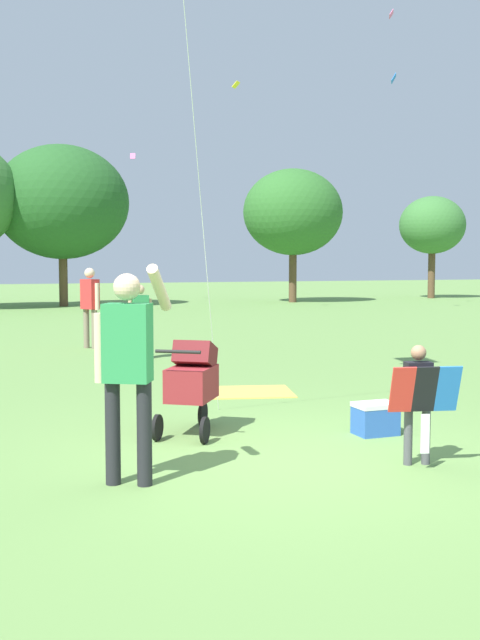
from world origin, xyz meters
name	(u,v)px	position (x,y,z in m)	size (l,w,h in m)	color
ground_plane	(285,458)	(0.00, 0.00, 0.00)	(120.00, 120.00, 0.00)	#668E47
child_with_butterfly_kite	(419,394)	(1.05, -0.66, 0.67)	(0.66, 0.42, 1.12)	#4C4C51
person_adult_flyer	(128,358)	(-1.58, -0.32, 1.08)	(0.71, 0.51, 1.86)	#232328
stroller	(192,379)	(-0.52, 1.31, 0.61)	(0.89, 1.06, 1.03)	black
distant_kites_cluster	(164,2)	(4.16, 19.81, 10.90)	(29.87, 13.98, 10.41)	pink
person_sitting_far	(140,315)	(0.40, 7.73, 0.85)	(0.46, 0.21, 1.44)	#4C4C51
person_couple_left	(90,301)	(-0.19, 9.92, 1.03)	(0.39, 0.50, 1.75)	#7F705B
picnic_blanket	(245,392)	(0.96, 3.55, 0.01)	(1.35, 1.05, 0.02)	gold
cooler_box	(375,419)	(1.33, 0.57, 0.18)	(0.45, 0.33, 0.35)	#2D5BB7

